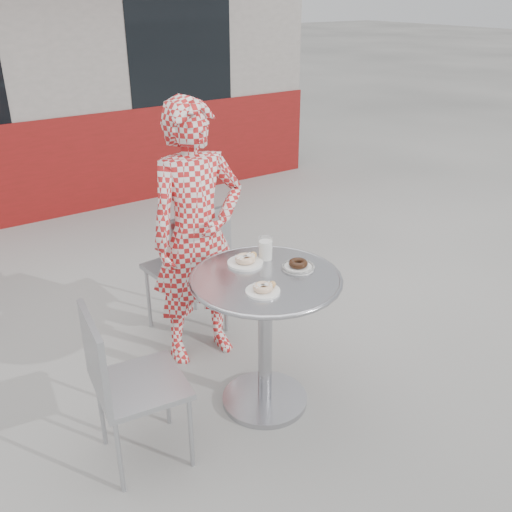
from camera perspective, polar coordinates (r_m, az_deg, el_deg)
ground at (r=3.35m, az=1.35°, el=-14.52°), size 60.00×60.00×0.00m
storefront at (r=7.82m, az=-24.26°, el=18.40°), size 6.02×4.55×3.00m
bistro_table at (r=3.02m, az=0.95°, el=-5.38°), size 0.80×0.80×0.80m
chair_far at (r=3.86m, az=-6.85°, el=-3.74°), size 0.48×0.48×0.92m
chair_left at (r=2.93m, az=-11.39°, el=-15.24°), size 0.46×0.45×0.85m
seated_person at (r=3.40m, az=-5.89°, el=2.04°), size 0.62×0.43×1.62m
plate_far at (r=3.05m, az=-1.04°, el=-0.44°), size 0.19×0.19×0.05m
plate_near at (r=2.77m, az=0.74°, el=-3.31°), size 0.17×0.17×0.05m
plate_checker at (r=3.01m, az=4.24°, el=-0.97°), size 0.18×0.18×0.05m
milk_cup at (r=3.09m, az=0.97°, el=0.70°), size 0.08×0.08×0.13m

